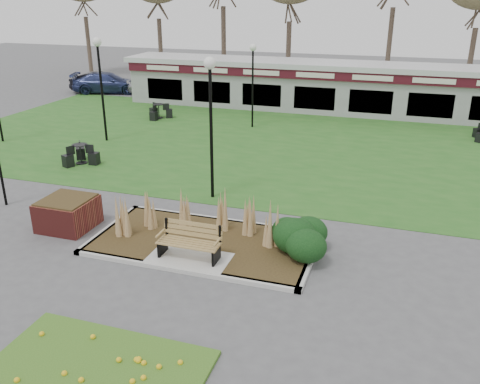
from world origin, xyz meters
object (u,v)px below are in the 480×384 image
(bistro_set_a, at_px, (81,157))
(car_blue, at_px, (108,83))
(lamp_post_mid_right, at_px, (253,67))
(lamp_post_near_right, at_px, (210,98))
(park_bench, at_px, (190,241))
(brick_planter, at_px, (68,213))
(car_silver, at_px, (154,86))
(bistro_set_b, at_px, (159,113))
(car_black, at_px, (100,82))
(lamp_post_mid_left, at_px, (99,67))
(food_pavilion, at_px, (319,86))

(bistro_set_a, relative_size, car_blue, 0.31)
(lamp_post_mid_right, bearing_deg, lamp_post_near_right, -81.19)
(park_bench, height_order, brick_planter, park_bench)
(brick_planter, bearing_deg, lamp_post_mid_right, 82.54)
(bistro_set_a, distance_m, car_silver, 15.07)
(park_bench, height_order, car_silver, car_silver)
(bistro_set_b, bearing_deg, bistro_set_a, -85.98)
(lamp_post_mid_right, relative_size, car_silver, 1.06)
(park_bench, bearing_deg, car_blue, 126.46)
(car_black, height_order, car_blue, car_blue)
(car_black, bearing_deg, bistro_set_a, -160.03)
(brick_planter, relative_size, lamp_post_near_right, 0.31)
(bistro_set_b, distance_m, car_silver, 6.95)
(bistro_set_b, bearing_deg, lamp_post_mid_right, -2.82)
(brick_planter, distance_m, bistro_set_b, 14.48)
(park_bench, relative_size, lamp_post_mid_right, 0.39)
(bistro_set_a, distance_m, car_blue, 16.42)
(lamp_post_mid_right, height_order, car_black, lamp_post_mid_right)
(lamp_post_mid_left, bearing_deg, car_silver, 105.45)
(park_bench, relative_size, food_pavilion, 0.07)
(car_blue, bearing_deg, lamp_post_near_right, -157.54)
(food_pavilion, xyz_separation_m, car_blue, (-15.33, 1.04, -0.76))
(bistro_set_b, height_order, car_silver, car_silver)
(brick_planter, xyz_separation_m, food_pavilion, (4.40, 18.96, 1.00))
(brick_planter, bearing_deg, bistro_set_a, 121.07)
(lamp_post_near_right, bearing_deg, bistro_set_a, 164.78)
(park_bench, bearing_deg, lamp_post_mid_right, 100.26)
(park_bench, bearing_deg, food_pavilion, 90.00)
(park_bench, height_order, lamp_post_mid_left, lamp_post_mid_left)
(lamp_post_mid_left, height_order, bistro_set_a, lamp_post_mid_left)
(food_pavilion, relative_size, lamp_post_near_right, 5.06)
(park_bench, bearing_deg, lamp_post_mid_left, 131.71)
(park_bench, xyz_separation_m, car_silver, (-11.68, 20.75, 0.11))
(brick_planter, xyz_separation_m, lamp_post_mid_right, (1.79, 13.67, 2.68))
(park_bench, bearing_deg, lamp_post_near_right, 103.50)
(lamp_post_near_right, height_order, lamp_post_mid_left, same)
(park_bench, bearing_deg, car_black, 127.51)
(brick_planter, distance_m, bistro_set_a, 6.39)
(car_silver, bearing_deg, bistro_set_a, -153.10)
(lamp_post_mid_left, height_order, bistro_set_b, lamp_post_mid_left)
(brick_planter, height_order, bistro_set_a, brick_planter)
(bistro_set_a, height_order, car_blue, car_blue)
(park_bench, relative_size, car_black, 0.41)
(lamp_post_near_right, relative_size, bistro_set_b, 3.20)
(car_silver, distance_m, car_black, 4.36)
(park_bench, height_order, bistro_set_a, park_bench)
(brick_planter, distance_m, food_pavilion, 19.49)
(brick_planter, xyz_separation_m, lamp_post_mid_left, (-4.22, 8.92, 3.07))
(lamp_post_near_right, distance_m, car_black, 22.45)
(food_pavilion, relative_size, car_black, 5.89)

